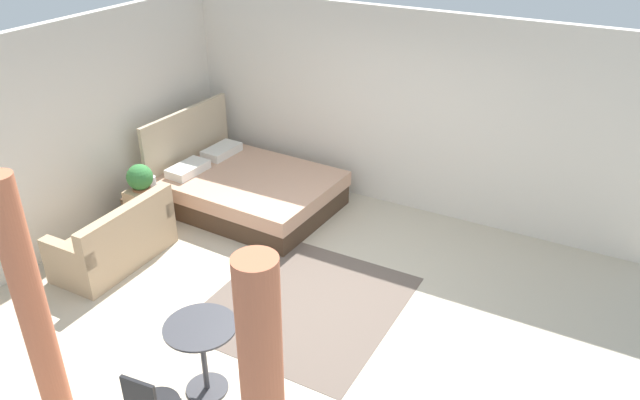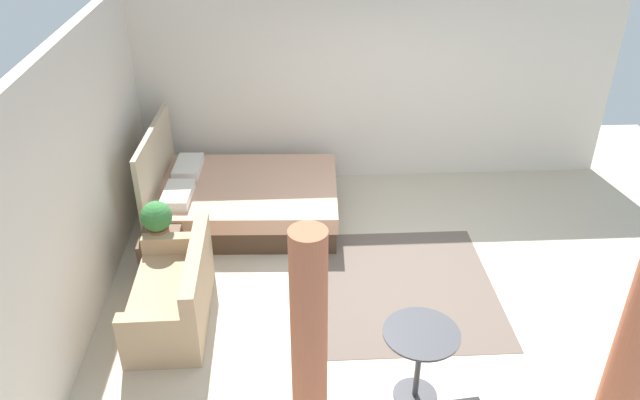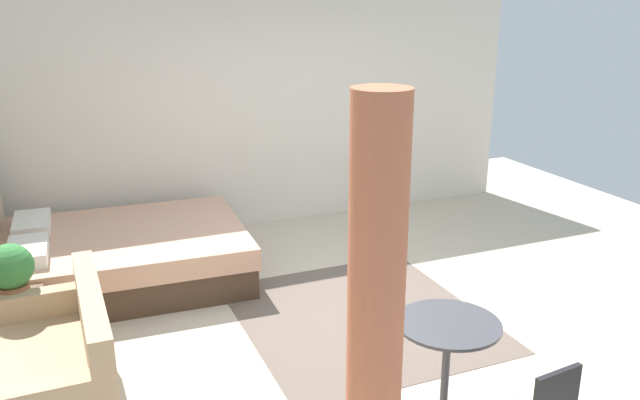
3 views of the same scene
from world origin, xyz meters
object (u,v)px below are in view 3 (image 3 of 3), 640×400
Objects in this scene: potted_plant at (11,271)px; balcony_table at (447,355)px; couch at (59,370)px; vase at (8,281)px; bed at (115,255)px; nightstand at (17,326)px.

potted_plant reaches higher than balcony_table.
couch reaches higher than balcony_table.
vase is (0.98, 0.29, 0.27)m from couch.
potted_plant is 3.11m from balcony_table.
vase is (0.22, 0.04, -0.16)m from potted_plant.
nightstand is (-1.03, 0.83, -0.05)m from bed.
vase is at bearing 10.94° from potted_plant.
bed reaches higher than potted_plant.
bed is 1.97m from couch.
couch is at bearing 163.65° from bed.
vase is (0.12, 0.02, 0.32)m from nightstand.
potted_plant is (-1.13, 0.81, 0.43)m from bed.
nightstand is at bearing 17.68° from couch.
potted_plant reaches higher than vase.
bed reaches higher than couch.
couch is at bearing -162.32° from nightstand.
nightstand is 2.78× the size of vase.
nightstand is at bearing -170.07° from vase.
vase is 3.28m from balcony_table.
balcony_table is (-1.99, -2.49, 0.28)m from nightstand.
nightstand is at bearing 12.14° from potted_plant.
balcony_table is at bearing -151.31° from bed.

